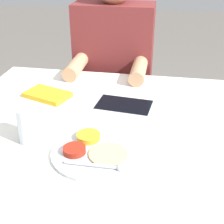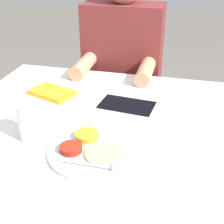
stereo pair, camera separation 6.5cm
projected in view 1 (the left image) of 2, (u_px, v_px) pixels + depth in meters
The scene contains 6 objects.
dining_table at pixel (116, 206), 1.24m from camera, with size 1.24×1.03×0.71m.
thali_tray at pixel (94, 151), 0.95m from camera, with size 0.27×0.27×0.03m.
red_notebook at pixel (47, 95), 1.29m from camera, with size 0.21×0.16×0.02m.
tablet_device at pixel (125, 106), 1.22m from camera, with size 0.25×0.17×0.01m.
person_diner at pixel (114, 88), 1.75m from camera, with size 0.41×0.43×1.18m.
drinking_glass at pixel (30, 125), 0.98m from camera, with size 0.08×0.08×0.12m.
Camera 1 is at (0.14, -0.90, 1.28)m, focal length 50.00 mm.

